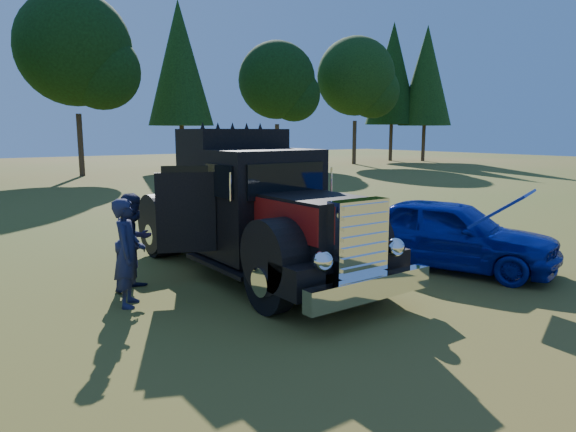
{
  "coord_description": "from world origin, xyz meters",
  "views": [
    {
      "loc": [
        -5.01,
        -6.21,
        2.94
      ],
      "look_at": [
        0.68,
        1.66,
        1.34
      ],
      "focal_mm": 32.0,
      "sensor_mm": 36.0,
      "label": 1
    }
  ],
  "objects_px": {
    "spectator_far": "(134,242)",
    "spectator_near": "(128,253)",
    "diamond_t_truck": "(255,214)",
    "hotrod_coupe": "(449,233)"
  },
  "relations": [
    {
      "from": "hotrod_coupe",
      "to": "spectator_far",
      "type": "distance_m",
      "value": 6.56
    },
    {
      "from": "diamond_t_truck",
      "to": "spectator_far",
      "type": "distance_m",
      "value": 2.43
    },
    {
      "from": "diamond_t_truck",
      "to": "hotrod_coupe",
      "type": "xyz_separation_m",
      "value": [
        3.73,
        -1.97,
        -0.51
      ]
    },
    {
      "from": "hotrod_coupe",
      "to": "spectator_near",
      "type": "height_order",
      "value": "hotrod_coupe"
    },
    {
      "from": "hotrod_coupe",
      "to": "spectator_far",
      "type": "bearing_deg",
      "value": 157.96
    },
    {
      "from": "diamond_t_truck",
      "to": "spectator_near",
      "type": "relative_size",
      "value": 3.88
    },
    {
      "from": "spectator_near",
      "to": "spectator_far",
      "type": "relative_size",
      "value": 1.01
    },
    {
      "from": "spectator_far",
      "to": "spectator_near",
      "type": "bearing_deg",
      "value": -147.37
    },
    {
      "from": "diamond_t_truck",
      "to": "spectator_far",
      "type": "xyz_separation_m",
      "value": [
        -2.35,
        0.5,
        -0.37
      ]
    },
    {
      "from": "spectator_near",
      "to": "spectator_far",
      "type": "bearing_deg",
      "value": 3.55
    }
  ]
}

